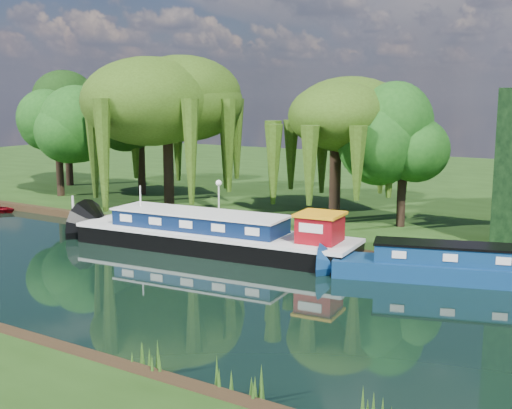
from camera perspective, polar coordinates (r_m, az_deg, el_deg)
The scene contains 13 objects.
ground at distance 32.04m, azimuth -15.01°, elevation -5.26°, with size 120.00×120.00×0.00m, color black.
far_bank at distance 60.02m, azimuth 9.40°, elevation 2.05°, with size 120.00×52.00×0.45m, color #1A350E.
dutch_barge at distance 33.77m, azimuth -3.67°, elevation -2.76°, with size 15.79×4.90×3.28m.
narrowboat at distance 29.72m, azimuth 18.85°, elevation -5.36°, with size 12.30×5.63×1.79m.
willow_left at distance 43.59m, azimuth -7.92°, elevation 8.88°, with size 8.13×8.13×9.75m.
willow_right at distance 39.45m, azimuth 7.13°, elevation 6.90°, with size 6.48×6.48×7.89m.
tree_far_left at distance 51.04m, azimuth -17.24°, elevation 6.90°, with size 5.00×5.00×8.05m.
tree_far_back at distance 56.88m, azimuth -16.48°, elevation 7.75°, with size 5.18×5.18×8.71m.
tree_far_mid at distance 50.33m, azimuth -10.27°, elevation 7.49°, with size 5.16×5.16×8.45m.
tree_far_right at distance 38.13m, azimuth 12.97°, elevation 5.45°, with size 4.41×4.41×7.21m.
lamppost at distance 38.99m, azimuth -3.33°, elevation 1.33°, with size 0.36×0.36×2.56m.
mooring_posts at distance 38.18m, azimuth -6.36°, elevation -1.13°, with size 19.16×0.16×1.00m.
reeds_near at distance 22.16m, azimuth -17.27°, elevation -10.66°, with size 33.70×1.50×1.10m.
Camera 1 is at (22.87, -20.92, 8.11)m, focal length 45.00 mm.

